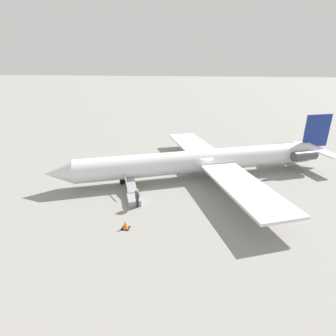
# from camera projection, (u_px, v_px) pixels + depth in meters

# --- Properties ---
(ground_plane) EXTENTS (600.00, 600.00, 0.00)m
(ground_plane) POSITION_uv_depth(u_px,v_px,m) (201.00, 176.00, 29.32)
(ground_plane) COLOR gray
(airplane_main) EXTENTS (30.54, 24.23, 6.31)m
(airplane_main) POSITION_uv_depth(u_px,v_px,m) (210.00, 160.00, 28.85)
(airplane_main) COLOR silver
(airplane_main) RESTS_ON ground
(boarding_stairs) EXTENTS (2.63, 4.06, 1.61)m
(boarding_stairs) POSITION_uv_depth(u_px,v_px,m) (133.00, 197.00, 24.00)
(boarding_stairs) COLOR #99999E
(boarding_stairs) RESTS_ON ground
(passenger) EXTENTS (0.46, 0.57, 1.74)m
(passenger) POSITION_uv_depth(u_px,v_px,m) (137.00, 197.00, 22.58)
(passenger) COLOR #23232D
(passenger) RESTS_ON ground
(traffic_cone_near_stairs) EXTENTS (0.60, 0.60, 0.66)m
(traffic_cone_near_stairs) POSITION_uv_depth(u_px,v_px,m) (125.00, 225.00, 19.82)
(traffic_cone_near_stairs) COLOR black
(traffic_cone_near_stairs) RESTS_ON ground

